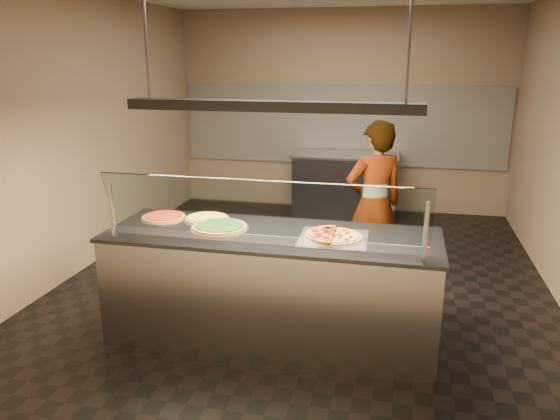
% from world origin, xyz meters
% --- Properties ---
extents(ground, '(5.00, 6.00, 0.02)m').
position_xyz_m(ground, '(0.00, 0.00, -0.01)').
color(ground, black).
rests_on(ground, ground).
extents(wall_back, '(5.00, 0.02, 3.00)m').
position_xyz_m(wall_back, '(0.00, 3.01, 1.50)').
color(wall_back, '#94795F').
rests_on(wall_back, ground).
extents(wall_front, '(5.00, 0.02, 3.00)m').
position_xyz_m(wall_front, '(0.00, -3.01, 1.50)').
color(wall_front, '#94795F').
rests_on(wall_front, ground).
extents(wall_left, '(0.02, 6.00, 3.00)m').
position_xyz_m(wall_left, '(-2.51, 0.00, 1.50)').
color(wall_left, '#94795F').
rests_on(wall_left, ground).
extents(tile_band, '(4.90, 0.02, 1.20)m').
position_xyz_m(tile_band, '(0.00, 2.98, 1.30)').
color(tile_band, silver).
rests_on(tile_band, wall_back).
extents(serving_counter, '(2.71, 0.94, 0.93)m').
position_xyz_m(serving_counter, '(-0.06, -1.27, 0.47)').
color(serving_counter, '#B7B7BC').
rests_on(serving_counter, ground).
extents(sneeze_guard, '(2.47, 0.18, 0.54)m').
position_xyz_m(sneeze_guard, '(-0.06, -1.61, 1.23)').
color(sneeze_guard, '#B7B7BC').
rests_on(sneeze_guard, serving_counter).
extents(perforated_tray, '(0.55, 0.55, 0.01)m').
position_xyz_m(perforated_tray, '(0.45, -1.30, 0.94)').
color(perforated_tray, silver).
rests_on(perforated_tray, serving_counter).
extents(half_pizza_pepperoni, '(0.24, 0.45, 0.05)m').
position_xyz_m(half_pizza_pepperoni, '(0.34, -1.30, 0.96)').
color(half_pizza_pepperoni, '#945820').
rests_on(half_pizza_pepperoni, perforated_tray).
extents(half_pizza_sausage, '(0.23, 0.45, 0.04)m').
position_xyz_m(half_pizza_sausage, '(0.55, -1.30, 0.96)').
color(half_pizza_sausage, '#945820').
rests_on(half_pizza_sausage, perforated_tray).
extents(pizza_spinach, '(0.49, 0.49, 0.03)m').
position_xyz_m(pizza_spinach, '(-0.52, -1.24, 0.95)').
color(pizza_spinach, silver).
rests_on(pizza_spinach, serving_counter).
extents(pizza_cheese, '(0.41, 0.41, 0.03)m').
position_xyz_m(pizza_cheese, '(-0.70, -1.03, 0.94)').
color(pizza_cheese, silver).
rests_on(pizza_cheese, serving_counter).
extents(pizza_tomato, '(0.40, 0.40, 0.03)m').
position_xyz_m(pizza_tomato, '(-1.09, -1.06, 0.94)').
color(pizza_tomato, silver).
rests_on(pizza_tomato, serving_counter).
extents(pizza_spatula, '(0.29, 0.17, 0.02)m').
position_xyz_m(pizza_spatula, '(-0.67, -1.15, 0.96)').
color(pizza_spatula, '#B7B7BC').
rests_on(pizza_spatula, pizza_spinach).
extents(prep_table, '(1.52, 0.74, 0.93)m').
position_xyz_m(prep_table, '(0.14, 2.55, 0.47)').
color(prep_table, '#313136').
rests_on(prep_table, ground).
extents(worker, '(0.75, 0.66, 1.71)m').
position_xyz_m(worker, '(0.69, 0.09, 0.86)').
color(worker, '#413C49').
rests_on(worker, ground).
extents(heat_lamp_housing, '(2.30, 0.18, 0.08)m').
position_xyz_m(heat_lamp_housing, '(-0.06, -1.27, 1.95)').
color(heat_lamp_housing, '#313136').
rests_on(heat_lamp_housing, ceiling).
extents(lamp_rod_left, '(0.02, 0.02, 1.01)m').
position_xyz_m(lamp_rod_left, '(-1.06, -1.27, 2.50)').
color(lamp_rod_left, '#B7B7BC').
rests_on(lamp_rod_left, ceiling).
extents(lamp_rod_right, '(0.02, 0.02, 1.01)m').
position_xyz_m(lamp_rod_right, '(0.94, -1.27, 2.50)').
color(lamp_rod_right, '#B7B7BC').
rests_on(lamp_rod_right, ceiling).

